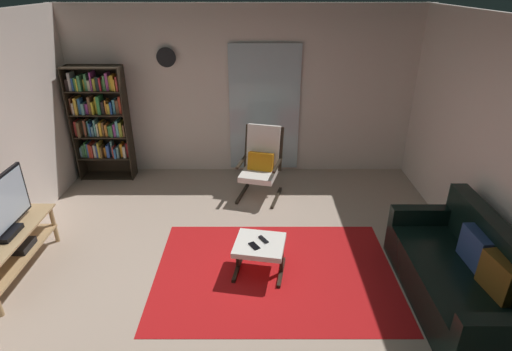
# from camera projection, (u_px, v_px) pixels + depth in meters

# --- Properties ---
(ground_plane) EXTENTS (7.02, 7.02, 0.00)m
(ground_plane) POSITION_uv_depth(u_px,v_px,m) (236.00, 283.00, 4.30)
(ground_plane) COLOR tan
(wall_back) EXTENTS (5.60, 0.06, 2.60)m
(wall_back) POSITION_uv_depth(u_px,v_px,m) (242.00, 93.00, 6.35)
(wall_back) COLOR silver
(wall_back) RESTS_ON ground
(glass_door_panel) EXTENTS (1.10, 0.01, 2.00)m
(glass_door_panel) POSITION_uv_depth(u_px,v_px,m) (264.00, 109.00, 6.40)
(glass_door_panel) COLOR silver
(area_rug) EXTENTS (2.59, 1.83, 0.01)m
(area_rug) POSITION_uv_depth(u_px,v_px,m) (275.00, 272.00, 4.45)
(area_rug) COLOR red
(area_rug) RESTS_ON ground
(tv_stand) EXTENTS (0.41, 1.32, 0.50)m
(tv_stand) POSITION_uv_depth(u_px,v_px,m) (12.00, 248.00, 4.32)
(tv_stand) COLOR tan
(tv_stand) RESTS_ON ground
(television) EXTENTS (0.20, 1.00, 0.61)m
(television) POSITION_uv_depth(u_px,v_px,m) (0.00, 211.00, 4.10)
(television) COLOR black
(television) RESTS_ON tv_stand
(bookshelf_near_tv) EXTENTS (0.84, 0.30, 1.77)m
(bookshelf_near_tv) POSITION_uv_depth(u_px,v_px,m) (100.00, 119.00, 6.23)
(bookshelf_near_tv) COLOR black
(bookshelf_near_tv) RESTS_ON ground
(leather_sofa) EXTENTS (0.81, 1.80, 0.87)m
(leather_sofa) POSITION_uv_depth(u_px,v_px,m) (463.00, 277.00, 3.92)
(leather_sofa) COLOR black
(leather_sofa) RESTS_ON ground
(lounge_armchair) EXTENTS (0.71, 0.77, 1.02)m
(lounge_armchair) POSITION_uv_depth(u_px,v_px,m) (261.00, 161.00, 5.87)
(lounge_armchair) COLOR black
(lounge_armchair) RESTS_ON ground
(ottoman) EXTENTS (0.59, 0.56, 0.38)m
(ottoman) POSITION_uv_depth(u_px,v_px,m) (260.00, 248.00, 4.34)
(ottoman) COLOR white
(ottoman) RESTS_ON ground
(tv_remote) EXTENTS (0.11, 0.14, 0.02)m
(tv_remote) POSITION_uv_depth(u_px,v_px,m) (263.00, 239.00, 4.35)
(tv_remote) COLOR black
(tv_remote) RESTS_ON ottoman
(cell_phone) EXTENTS (0.13, 0.15, 0.01)m
(cell_phone) POSITION_uv_depth(u_px,v_px,m) (254.00, 246.00, 4.25)
(cell_phone) COLOR black
(cell_phone) RESTS_ON ottoman
(wall_clock) EXTENTS (0.29, 0.03, 0.29)m
(wall_clock) POSITION_uv_depth(u_px,v_px,m) (166.00, 57.00, 6.04)
(wall_clock) COLOR silver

